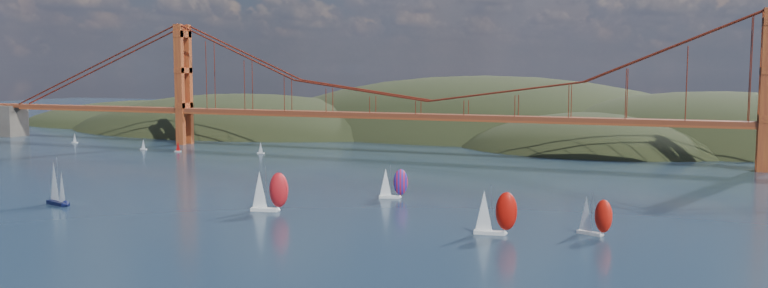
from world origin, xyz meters
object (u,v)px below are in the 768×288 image
at_px(sloop_navy, 56,184).
at_px(racer_2, 594,216).
at_px(racer_0, 269,190).
at_px(racer_1, 495,212).
at_px(racer_rwb, 393,183).

distance_m(sloop_navy, racer_2, 132.72).
height_order(racer_0, racer_1, racer_0).
distance_m(racer_1, racer_2, 20.78).
bearing_deg(racer_0, racer_rwb, 42.54).
bearing_deg(racer_2, racer_1, -137.24).
xyz_separation_m(sloop_navy, racer_rwb, (76.00, 41.96, -1.20)).
height_order(sloop_navy, racer_0, sloop_navy).
bearing_deg(racer_2, sloop_navy, -150.85).
bearing_deg(racer_rwb, racer_2, -42.30).
xyz_separation_m(sloop_navy, racer_1, (112.29, 8.91, -0.54)).
bearing_deg(sloop_navy, racer_0, 30.19).
xyz_separation_m(racer_0, racer_1, (57.33, -4.12, -0.28)).
relative_size(sloop_navy, racer_2, 1.39).
height_order(sloop_navy, racer_2, sloop_navy).
bearing_deg(racer_1, racer_0, 167.18).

